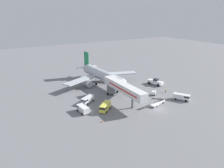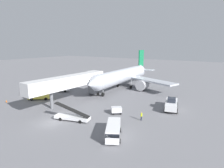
{
  "view_description": "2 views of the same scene",
  "coord_description": "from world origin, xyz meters",
  "px_view_note": "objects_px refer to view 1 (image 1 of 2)",
  "views": [
    {
      "loc": [
        -45.23,
        -45.58,
        29.01
      ],
      "look_at": [
        -4.17,
        20.78,
        3.18
      ],
      "focal_mm": 35.27,
      "sensor_mm": 36.0,
      "label": 1
    },
    {
      "loc": [
        26.29,
        -20.46,
        13.67
      ],
      "look_at": [
        -3.81,
        25.16,
        2.23
      ],
      "focal_mm": 30.32,
      "sensor_mm": 36.0,
      "label": 2
    }
  ],
  "objects_px": {
    "pushback_tug": "(155,82)",
    "safety_cone_alpha": "(102,121)",
    "service_van_outer_right": "(83,109)",
    "belt_loader_truck": "(158,103)",
    "ground_crew_worker_foreground": "(166,90)",
    "airplane_at_gate": "(102,75)",
    "service_van_mid_left": "(105,107)",
    "baggage_cart_far_right": "(154,93)",
    "service_van_near_left": "(182,97)",
    "service_van_far_left": "(87,99)",
    "jet_bridge": "(122,88)"
  },
  "relations": [
    {
      "from": "ground_crew_worker_foreground",
      "to": "safety_cone_alpha",
      "type": "relative_size",
      "value": 2.68
    },
    {
      "from": "airplane_at_gate",
      "to": "service_van_near_left",
      "type": "xyz_separation_m",
      "value": [
        15.18,
        -29.36,
        -2.72
      ]
    },
    {
      "from": "service_van_outer_right",
      "to": "airplane_at_gate",
      "type": "bearing_deg",
      "value": 48.54
    },
    {
      "from": "service_van_far_left",
      "to": "service_van_mid_left",
      "type": "bearing_deg",
      "value": -77.51
    },
    {
      "from": "baggage_cart_far_right",
      "to": "safety_cone_alpha",
      "type": "xyz_separation_m",
      "value": [
        -26.24,
        -8.13,
        -0.48
      ]
    },
    {
      "from": "safety_cone_alpha",
      "to": "baggage_cart_far_right",
      "type": "bearing_deg",
      "value": 17.22
    },
    {
      "from": "airplane_at_gate",
      "to": "belt_loader_truck",
      "type": "height_order",
      "value": "airplane_at_gate"
    },
    {
      "from": "baggage_cart_far_right",
      "to": "safety_cone_alpha",
      "type": "bearing_deg",
      "value": -162.78
    },
    {
      "from": "service_van_mid_left",
      "to": "pushback_tug",
      "type": "bearing_deg",
      "value": 19.55
    },
    {
      "from": "service_van_far_left",
      "to": "safety_cone_alpha",
      "type": "distance_m",
      "value": 14.62
    },
    {
      "from": "pushback_tug",
      "to": "ground_crew_worker_foreground",
      "type": "xyz_separation_m",
      "value": [
        -2.86,
        -8.89,
        -0.38
      ]
    },
    {
      "from": "service_van_near_left",
      "to": "ground_crew_worker_foreground",
      "type": "height_order",
      "value": "service_van_near_left"
    },
    {
      "from": "airplane_at_gate",
      "to": "safety_cone_alpha",
      "type": "xyz_separation_m",
      "value": [
        -16.0,
        -28.75,
        -3.62
      ]
    },
    {
      "from": "ground_crew_worker_foreground",
      "to": "service_van_outer_right",
      "type": "bearing_deg",
      "value": 178.69
    },
    {
      "from": "belt_loader_truck",
      "to": "ground_crew_worker_foreground",
      "type": "relative_size",
      "value": 4.24
    },
    {
      "from": "airplane_at_gate",
      "to": "service_van_outer_right",
      "type": "distance_m",
      "value": 27.1
    },
    {
      "from": "service_van_mid_left",
      "to": "safety_cone_alpha",
      "type": "relative_size",
      "value": 9.03
    },
    {
      "from": "service_van_outer_right",
      "to": "service_van_far_left",
      "type": "xyz_separation_m",
      "value": [
        4.39,
        5.83,
        -0.01
      ]
    },
    {
      "from": "service_van_outer_right",
      "to": "service_van_mid_left",
      "type": "xyz_separation_m",
      "value": [
        6.27,
        -2.65,
        0.11
      ]
    },
    {
      "from": "pushback_tug",
      "to": "safety_cone_alpha",
      "type": "xyz_separation_m",
      "value": [
        -34.73,
        -16.66,
        -0.94
      ]
    },
    {
      "from": "service_van_near_left",
      "to": "jet_bridge",
      "type": "bearing_deg",
      "value": 151.48
    },
    {
      "from": "baggage_cart_far_right",
      "to": "safety_cone_alpha",
      "type": "height_order",
      "value": "baggage_cart_far_right"
    },
    {
      "from": "service_van_near_left",
      "to": "service_van_far_left",
      "type": "relative_size",
      "value": 1.02
    },
    {
      "from": "baggage_cart_far_right",
      "to": "belt_loader_truck",
      "type": "bearing_deg",
      "value": -124.1
    },
    {
      "from": "baggage_cart_far_right",
      "to": "ground_crew_worker_foreground",
      "type": "height_order",
      "value": "ground_crew_worker_foreground"
    },
    {
      "from": "belt_loader_truck",
      "to": "ground_crew_worker_foreground",
      "type": "bearing_deg",
      "value": 33.36
    },
    {
      "from": "service_van_outer_right",
      "to": "safety_cone_alpha",
      "type": "distance_m",
      "value": 8.78
    },
    {
      "from": "ground_crew_worker_foreground",
      "to": "jet_bridge",
      "type": "bearing_deg",
      "value": 175.51
    },
    {
      "from": "belt_loader_truck",
      "to": "safety_cone_alpha",
      "type": "distance_m",
      "value": 21.29
    },
    {
      "from": "pushback_tug",
      "to": "service_van_outer_right",
      "type": "relative_size",
      "value": 1.44
    },
    {
      "from": "pushback_tug",
      "to": "service_van_mid_left",
      "type": "xyz_separation_m",
      "value": [
        -30.31,
        -10.77,
        0.05
      ]
    },
    {
      "from": "safety_cone_alpha",
      "to": "service_van_far_left",
      "type": "bearing_deg",
      "value": 79.98
    },
    {
      "from": "airplane_at_gate",
      "to": "ground_crew_worker_foreground",
      "type": "relative_size",
      "value": 21.54
    },
    {
      "from": "pushback_tug",
      "to": "service_van_outer_right",
      "type": "bearing_deg",
      "value": -167.49
    },
    {
      "from": "service_van_far_left",
      "to": "belt_loader_truck",
      "type": "bearing_deg",
      "value": -35.92
    },
    {
      "from": "jet_bridge",
      "to": "service_van_mid_left",
      "type": "bearing_deg",
      "value": -158.77
    },
    {
      "from": "belt_loader_truck",
      "to": "service_van_outer_right",
      "type": "distance_m",
      "value": 24.39
    },
    {
      "from": "ground_crew_worker_foreground",
      "to": "safety_cone_alpha",
      "type": "height_order",
      "value": "ground_crew_worker_foreground"
    },
    {
      "from": "service_van_near_left",
      "to": "service_van_outer_right",
      "type": "height_order",
      "value": "service_van_near_left"
    },
    {
      "from": "service_van_mid_left",
      "to": "safety_cone_alpha",
      "type": "bearing_deg",
      "value": -126.84
    },
    {
      "from": "airplane_at_gate",
      "to": "baggage_cart_far_right",
      "type": "height_order",
      "value": "airplane_at_gate"
    },
    {
      "from": "pushback_tug",
      "to": "ground_crew_worker_foreground",
      "type": "distance_m",
      "value": 9.35
    },
    {
      "from": "airplane_at_gate",
      "to": "service_van_mid_left",
      "type": "relative_size",
      "value": 6.4
    },
    {
      "from": "pushback_tug",
      "to": "safety_cone_alpha",
      "type": "bearing_deg",
      "value": -154.37
    },
    {
      "from": "service_van_outer_right",
      "to": "service_van_far_left",
      "type": "relative_size",
      "value": 0.85
    },
    {
      "from": "airplane_at_gate",
      "to": "service_van_near_left",
      "type": "distance_m",
      "value": 33.16
    },
    {
      "from": "service_van_outer_right",
      "to": "ground_crew_worker_foreground",
      "type": "relative_size",
      "value": 3.01
    },
    {
      "from": "service_van_near_left",
      "to": "service_van_mid_left",
      "type": "xyz_separation_m",
      "value": [
        -26.77,
        6.5,
        0.09
      ]
    },
    {
      "from": "belt_loader_truck",
      "to": "ground_crew_worker_foreground",
      "type": "height_order",
      "value": "belt_loader_truck"
    },
    {
      "from": "jet_bridge",
      "to": "service_van_near_left",
      "type": "distance_m",
      "value": 20.97
    }
  ]
}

